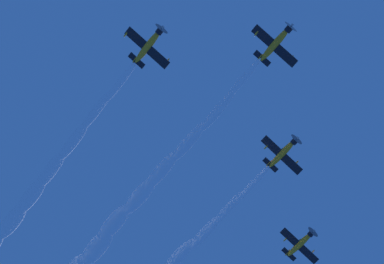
{
  "coord_description": "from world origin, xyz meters",
  "views": [
    {
      "loc": [
        -19.28,
        -18.28,
        1.75
      ],
      "look_at": [
        -15.6,
        17.05,
        82.28
      ],
      "focal_mm": 51.84,
      "sensor_mm": 36.0,
      "label": 1
    }
  ],
  "objects_px": {
    "airplane_lead": "(276,43)",
    "airplane_right_wingman": "(149,45)",
    "airplane_left_wingman": "(283,153)",
    "airplane_slot_tail": "(301,243)"
  },
  "relations": [
    {
      "from": "airplane_lead",
      "to": "airplane_right_wingman",
      "type": "distance_m",
      "value": 18.58
    },
    {
      "from": "airplane_left_wingman",
      "to": "airplane_right_wingman",
      "type": "distance_m",
      "value": 27.66
    },
    {
      "from": "airplane_lead",
      "to": "airplane_left_wingman",
      "type": "xyz_separation_m",
      "value": [
        4.4,
        18.09,
        1.65
      ]
    },
    {
      "from": "airplane_lead",
      "to": "airplane_slot_tail",
      "type": "relative_size",
      "value": 0.99
    },
    {
      "from": "airplane_lead",
      "to": "airplane_right_wingman",
      "type": "bearing_deg",
      "value": 172.4
    },
    {
      "from": "airplane_left_wingman",
      "to": "airplane_right_wingman",
      "type": "relative_size",
      "value": 0.98
    },
    {
      "from": "airplane_right_wingman",
      "to": "airplane_lead",
      "type": "bearing_deg",
      "value": -7.6
    },
    {
      "from": "airplane_lead",
      "to": "airplane_right_wingman",
      "type": "relative_size",
      "value": 0.98
    },
    {
      "from": "airplane_left_wingman",
      "to": "airplane_slot_tail",
      "type": "height_order",
      "value": "airplane_slot_tail"
    },
    {
      "from": "airplane_left_wingman",
      "to": "airplane_lead",
      "type": "bearing_deg",
      "value": -103.66
    }
  ]
}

